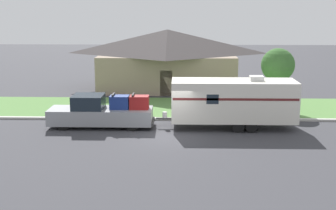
% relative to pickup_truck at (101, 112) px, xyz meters
% --- Properties ---
extents(ground_plane, '(120.00, 120.00, 0.00)m').
position_rel_pickup_truck_xyz_m(ground_plane, '(4.28, -1.91, -0.91)').
color(ground_plane, '#38383D').
extents(curb_strip, '(80.00, 0.30, 0.14)m').
position_rel_pickup_truck_xyz_m(curb_strip, '(4.28, 1.84, -0.84)').
color(curb_strip, beige).
rests_on(curb_strip, ground_plane).
extents(lawn_strip, '(80.00, 7.00, 0.03)m').
position_rel_pickup_truck_xyz_m(lawn_strip, '(4.28, 5.49, -0.89)').
color(lawn_strip, '#568442').
rests_on(lawn_strip, ground_plane).
extents(house_across_street, '(12.54, 8.12, 5.20)m').
position_rel_pickup_truck_xyz_m(house_across_street, '(3.63, 13.55, 1.79)').
color(house_across_street, gray).
rests_on(house_across_street, ground_plane).
extents(pickup_truck, '(6.41, 1.98, 2.08)m').
position_rel_pickup_truck_xyz_m(pickup_truck, '(0.00, 0.00, 0.00)').
color(pickup_truck, black).
rests_on(pickup_truck, ground_plane).
extents(travel_trailer, '(8.39, 2.42, 3.21)m').
position_rel_pickup_truck_xyz_m(travel_trailer, '(8.03, -0.00, 0.80)').
color(travel_trailer, black).
rests_on(travel_trailer, ground_plane).
extents(mailbox, '(0.48, 0.20, 1.37)m').
position_rel_pickup_truck_xyz_m(mailbox, '(-1.90, 2.41, 0.15)').
color(mailbox, brown).
rests_on(mailbox, ground_plane).
extents(tree_in_yard, '(2.36, 2.36, 4.37)m').
position_rel_pickup_truck_xyz_m(tree_in_yard, '(11.66, 5.21, 2.27)').
color(tree_in_yard, brown).
rests_on(tree_in_yard, ground_plane).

